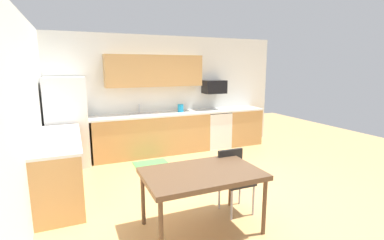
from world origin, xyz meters
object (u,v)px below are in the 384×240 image
object	(u,v)px
dining_table	(202,176)
refrigerator	(67,122)
chair_near_table	(234,175)
oven_range	(216,129)
microwave	(214,87)
kettle	(181,108)

from	to	relation	value
dining_table	refrigerator	bearing A→B (deg)	115.67
chair_near_table	refrigerator	bearing A→B (deg)	126.59
dining_table	chair_near_table	world-z (taller)	chair_near_table
oven_range	refrigerator	bearing A→B (deg)	-178.64
dining_table	chair_near_table	size ratio (longest dim) A/B	1.65
microwave	kettle	xyz separation A→B (m)	(-0.92, -0.05, -0.48)
refrigerator	oven_range	xyz separation A→B (m)	(3.38, 0.08, -0.44)
oven_range	microwave	bearing A→B (deg)	90.00
oven_range	dining_table	size ratio (longest dim) A/B	0.65
oven_range	chair_near_table	xyz separation A→B (m)	(-1.26, -2.93, 0.05)
microwave	kettle	size ratio (longest dim) A/B	2.70
refrigerator	oven_range	distance (m)	3.41
microwave	dining_table	world-z (taller)	microwave
oven_range	chair_near_table	size ratio (longest dim) A/B	1.07
dining_table	kettle	xyz separation A→B (m)	(0.96, 3.25, 0.33)
oven_range	dining_table	xyz separation A→B (m)	(-1.88, -3.20, 0.24)
kettle	dining_table	bearing A→B (deg)	-106.52
microwave	dining_table	size ratio (longest dim) A/B	0.39
chair_near_table	kettle	world-z (taller)	kettle
chair_near_table	kettle	bearing A→B (deg)	83.36
microwave	chair_near_table	bearing A→B (deg)	-112.62
refrigerator	dining_table	world-z (taller)	refrigerator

